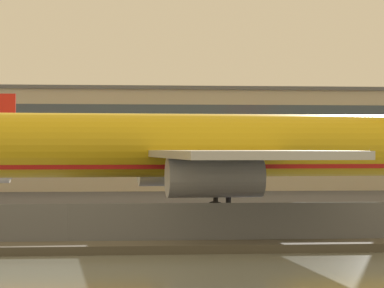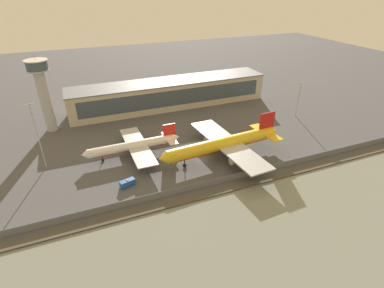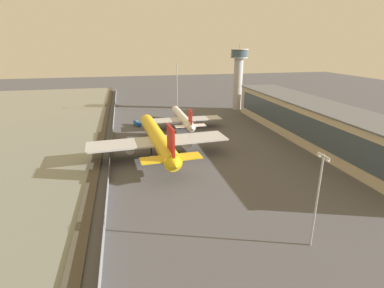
{
  "view_description": "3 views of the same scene",
  "coord_description": "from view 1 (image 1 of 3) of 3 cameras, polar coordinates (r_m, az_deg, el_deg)",
  "views": [
    {
      "loc": [
        2.45,
        -72.35,
        5.94
      ],
      "look_at": [
        9.05,
        -1.12,
        6.25
      ],
      "focal_mm": 85.0,
      "sensor_mm": 36.0,
      "label": 1
    },
    {
      "loc": [
        -41.91,
        -91.47,
        62.82
      ],
      "look_at": [
        -2.13,
        6.38,
        4.63
      ],
      "focal_mm": 28.0,
      "sensor_mm": 36.0,
      "label": 2
    },
    {
      "loc": [
        104.09,
        -10.26,
        36.24
      ],
      "look_at": [
        9.06,
        11.32,
        3.16
      ],
      "focal_mm": 28.0,
      "sensor_mm": 36.0,
      "label": 3
    }
  ],
  "objects": [
    {
      "name": "ground_plane",
      "position": [
        72.64,
        -7.24,
        -4.94
      ],
      "size": [
        500.0,
        500.0,
        0.0
      ],
      "primitive_type": "plane",
      "color": "#4C4C51"
    },
    {
      "name": "shoreline_seawall",
      "position": [
        52.22,
        -8.0,
        -6.5
      ],
      "size": [
        320.0,
        3.0,
        0.5
      ],
      "color": "#474238",
      "rests_on": "ground"
    },
    {
      "name": "perimeter_fence",
      "position": [
        56.6,
        -7.78,
        -5.0
      ],
      "size": [
        280.0,
        0.1,
        2.5
      ],
      "color": "slate",
      "rests_on": "ground"
    },
    {
      "name": "cargo_jet_yellow",
      "position": [
        72.25,
        -0.09,
        -0.26
      ],
      "size": [
        53.79,
        46.28,
        15.55
      ],
      "color": "yellow",
      "rests_on": "ground"
    },
    {
      "name": "terminal_building",
      "position": [
        133.11,
        -3.42,
        0.32
      ],
      "size": [
        109.21,
        18.78,
        14.49
      ],
      "color": "#BCB299",
      "rests_on": "ground"
    }
  ]
}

